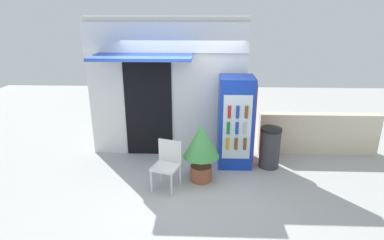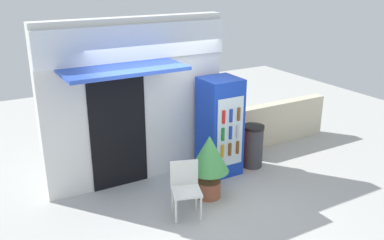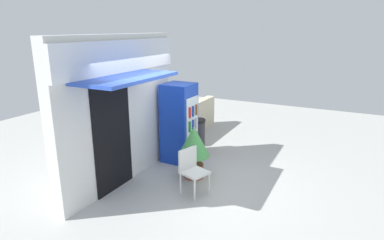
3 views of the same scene
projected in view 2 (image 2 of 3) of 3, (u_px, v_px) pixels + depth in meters
name	position (u px, v px, depth m)	size (l,w,h in m)	color
ground	(194.00, 207.00, 6.93)	(16.00, 16.00, 0.00)	#B2B2AD
storefront_building	(135.00, 98.00, 7.40)	(3.36, 1.16, 2.96)	silver
drink_cooler	(220.00, 127.00, 7.86)	(0.70, 0.73, 1.85)	#1438B2
plastic_chair	(185.00, 185.00, 6.60)	(0.56, 0.56, 0.87)	silver
potted_plant_near_shop	(209.00, 159.00, 7.02)	(0.67, 0.67, 1.12)	#995138
trash_bin	(253.00, 146.00, 8.26)	(0.43, 0.43, 0.85)	#38383D
stone_boundary_wall	(276.00, 123.00, 9.40)	(2.62, 0.24, 0.93)	beige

